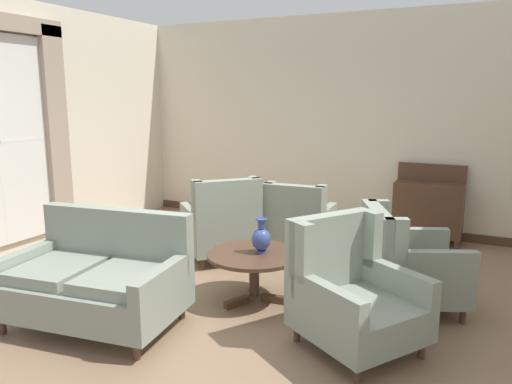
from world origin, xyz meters
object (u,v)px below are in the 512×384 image
at_px(armchair_foreground_right, 351,294).
at_px(side_table, 375,263).
at_px(armchair_back_corner, 222,225).
at_px(armchair_near_window, 298,225).
at_px(sideboard, 428,208).
at_px(settee, 97,280).
at_px(porcelain_vase, 261,238).
at_px(armchair_near_sideboard, 406,265).
at_px(coffee_table, 254,261).

relative_size(armchair_foreground_right, side_table, 1.58).
bearing_deg(armchair_foreground_right, armchair_back_corner, 87.82).
bearing_deg(side_table, armchair_near_window, 137.23).
relative_size(armchair_foreground_right, sideboard, 1.11).
height_order(settee, armchair_foreground_right, armchair_foreground_right).
bearing_deg(settee, armchair_back_corner, 79.14).
distance_m(porcelain_vase, armchair_near_sideboard, 1.39).
distance_m(armchair_near_sideboard, sideboard, 2.32).
xyz_separation_m(side_table, sideboard, (0.17, 2.49, 0.02)).
height_order(armchair_foreground_right, sideboard, sideboard).
height_order(armchair_near_window, armchair_near_sideboard, same).
xyz_separation_m(porcelain_vase, sideboard, (1.22, 2.76, -0.15)).
xyz_separation_m(settee, armchair_foreground_right, (2.10, 0.59, 0.03)).
distance_m(armchair_near_sideboard, side_table, 0.31).
bearing_deg(armchair_near_window, settee, 65.50).
bearing_deg(coffee_table, armchair_back_corner, 133.92).
bearing_deg(armchair_back_corner, armchair_near_window, 163.61).
xyz_separation_m(armchair_foreground_right, armchair_near_sideboard, (0.27, 0.95, -0.01)).
distance_m(settee, armchair_foreground_right, 2.18).
xyz_separation_m(settee, sideboard, (2.29, 3.85, 0.08)).
bearing_deg(armchair_near_window, coffee_table, 89.57).
bearing_deg(sideboard, side_table, -93.92).
height_order(porcelain_vase, armchair_foreground_right, armchair_foreground_right).
bearing_deg(armchair_foreground_right, sideboard, 29.63).
bearing_deg(sideboard, armchair_back_corner, -139.16).
relative_size(porcelain_vase, armchair_foreground_right, 0.29).
bearing_deg(armchair_foreground_right, armchair_near_window, 64.86).
bearing_deg(coffee_table, armchair_foreground_right, -23.36).
bearing_deg(armchair_near_window, porcelain_vase, 92.00).
xyz_separation_m(armchair_near_window, armchair_near_sideboard, (1.43, -0.92, -0.01)).
distance_m(armchair_back_corner, armchair_foreground_right, 2.41).
bearing_deg(armchair_near_sideboard, side_table, 100.69).
distance_m(armchair_near_window, armchair_near_sideboard, 1.70).
distance_m(porcelain_vase, side_table, 1.10).
xyz_separation_m(porcelain_vase, settee, (-1.07, -1.09, -0.22)).
bearing_deg(armchair_foreground_right, armchair_near_sideboard, 16.91).
bearing_deg(sideboard, porcelain_vase, -113.90).
height_order(settee, armchair_near_sideboard, settee).
bearing_deg(armchair_near_sideboard, armchair_near_window, 33.48).
relative_size(armchair_near_sideboard, side_table, 1.53).
xyz_separation_m(porcelain_vase, armchair_foreground_right, (1.03, -0.51, -0.19)).
height_order(coffee_table, armchair_near_sideboard, armchair_near_sideboard).
bearing_deg(side_table, armchair_back_corner, 162.78).
bearing_deg(settee, armchair_foreground_right, 8.46).
relative_size(settee, side_table, 2.15).
xyz_separation_m(armchair_back_corner, side_table, (1.99, -0.62, 0.02)).
distance_m(coffee_table, side_table, 1.15).
bearing_deg(settee, armchair_near_window, 61.81).
height_order(armchair_foreground_right, armchair_near_sideboard, armchair_foreground_right).
distance_m(settee, armchair_near_window, 2.63).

